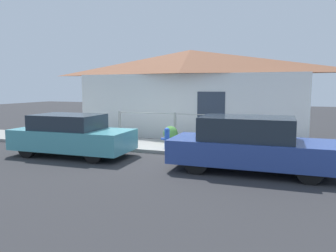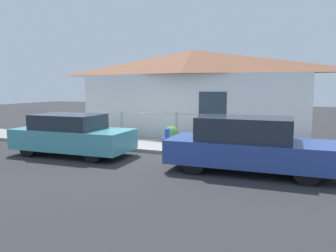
# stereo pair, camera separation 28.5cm
# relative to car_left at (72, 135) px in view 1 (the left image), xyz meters

# --- Properties ---
(ground_plane) EXTENTS (60.00, 60.00, 0.00)m
(ground_plane) POSITION_rel_car_left_xyz_m (2.36, 1.19, -0.66)
(ground_plane) COLOR #2D2D30
(sidewalk) EXTENTS (24.00, 2.15, 0.11)m
(sidewalk) POSITION_rel_car_left_xyz_m (2.36, 2.27, -0.60)
(sidewalk) COLOR gray
(sidewalk) RESTS_ON ground_plane
(house) EXTENTS (9.97, 2.23, 3.75)m
(house) POSITION_rel_car_left_xyz_m (2.37, 5.02, 2.35)
(house) COLOR white
(house) RESTS_ON ground_plane
(fence) EXTENTS (4.90, 0.10, 1.10)m
(fence) POSITION_rel_car_left_xyz_m (2.36, 3.19, 0.06)
(fence) COLOR #999993
(fence) RESTS_ON sidewalk
(car_left) EXTENTS (3.85, 1.76, 1.32)m
(car_left) POSITION_rel_car_left_xyz_m (0.00, 0.00, 0.00)
(car_left) COLOR teal
(car_left) RESTS_ON ground_plane
(car_right) EXTENTS (4.28, 1.77, 1.42)m
(car_right) POSITION_rel_car_left_xyz_m (5.57, 0.00, 0.04)
(car_right) COLOR #2D4793
(car_right) RESTS_ON ground_plane
(fire_hydrant) EXTENTS (0.41, 0.18, 0.71)m
(fire_hydrant) POSITION_rel_car_left_xyz_m (2.62, 1.64, -0.17)
(fire_hydrant) COLOR blue
(fire_hydrant) RESTS_ON sidewalk
(potted_plant_near_hydrant) EXTENTS (0.53, 0.53, 0.65)m
(potted_plant_near_hydrant) POSITION_rel_car_left_xyz_m (2.41, 2.58, -0.18)
(potted_plant_near_hydrant) COLOR brown
(potted_plant_near_hydrant) RESTS_ON sidewalk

